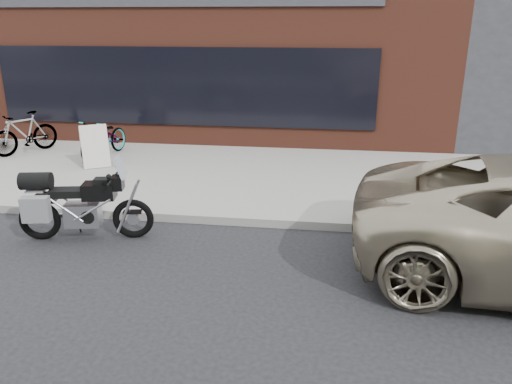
{
  "coord_description": "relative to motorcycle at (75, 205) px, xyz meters",
  "views": [
    {
      "loc": [
        1.73,
        -3.77,
        3.36
      ],
      "look_at": [
        0.73,
        3.39,
        0.85
      ],
      "focal_mm": 35.0,
      "sensor_mm": 36.0,
      "label": 1
    }
  ],
  "objects": [
    {
      "name": "storefront",
      "position": [
        0.12,
        10.85,
        1.67
      ],
      "size": [
        14.0,
        10.07,
        4.5
      ],
      "color": "#5F2C1E",
      "rests_on": "ground"
    },
    {
      "name": "motorcycle",
      "position": [
        0.0,
        0.0,
        0.0
      ],
      "size": [
        2.12,
        0.93,
        1.35
      ],
      "rotation": [
        0.0,
        0.0,
        0.19
      ],
      "color": "black",
      "rests_on": "ground"
    },
    {
      "name": "near_sidewalk",
      "position": [
        2.12,
        3.87,
        -0.51
      ],
      "size": [
        44.0,
        6.0,
        0.15
      ],
      "primitive_type": "cube",
      "color": "gray",
      "rests_on": "ground"
    },
    {
      "name": "ground",
      "position": [
        2.12,
        -3.13,
        -0.58
      ],
      "size": [
        120.0,
        120.0,
        0.0
      ],
      "primitive_type": "plane",
      "color": "black",
      "rests_on": "ground"
    },
    {
      "name": "sandwich_sign",
      "position": [
        -1.36,
        3.61,
        0.04
      ],
      "size": [
        0.79,
        0.78,
        0.95
      ],
      "rotation": [
        0.0,
        0.0,
        0.55
      ],
      "color": "beige",
      "rests_on": "near_sidewalk"
    },
    {
      "name": "bicycle_front",
      "position": [
        -1.48,
        4.4,
        0.04
      ],
      "size": [
        0.95,
        1.87,
        0.94
      ],
      "primitive_type": "imported",
      "rotation": [
        0.0,
        0.0,
        -0.19
      ],
      "color": "gray",
      "rests_on": "near_sidewalk"
    },
    {
      "name": "bicycle_rear",
      "position": [
        -3.61,
        4.47,
        0.08
      ],
      "size": [
        1.31,
        1.71,
        1.03
      ],
      "primitive_type": "imported",
      "rotation": [
        0.0,
        0.0,
        -0.55
      ],
      "color": "gray",
      "rests_on": "near_sidewalk"
    }
  ]
}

